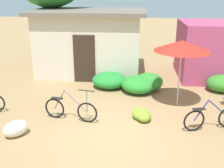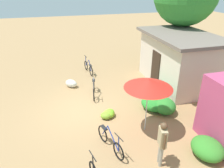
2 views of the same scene
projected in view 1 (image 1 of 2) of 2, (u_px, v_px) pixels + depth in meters
name	position (u px, v px, depth m)	size (l,w,h in m)	color
ground_plane	(112.00, 135.00, 7.45)	(60.00, 60.00, 0.00)	#A17D51
building_low	(89.00, 42.00, 12.42)	(5.01, 3.26, 2.88)	beige
shop_pink	(217.00, 50.00, 11.84)	(3.20, 2.80, 2.43)	#B4436B
hedge_bush_front_left	(109.00, 80.00, 10.85)	(1.38, 1.25, 0.61)	#268A33
hedge_bush_front_right	(138.00, 84.00, 10.37)	(1.32, 1.32, 0.63)	#2A8C2E
hedge_bush_mid	(149.00, 82.00, 10.56)	(1.08, 0.95, 0.69)	#30882F
hedge_bush_by_door	(222.00, 83.00, 10.44)	(1.17, 1.02, 0.65)	#37892B
market_umbrella	(182.00, 46.00, 8.65)	(1.81, 1.81, 2.24)	beige
bicycle_near_pile	(71.00, 109.00, 8.16)	(1.68, 0.39, 1.03)	black
bicycle_center_loaded	(212.00, 118.00, 7.64)	(1.65, 0.52, 0.93)	black
banana_pile_on_ground	(141.00, 115.00, 8.27)	(0.70, 0.79, 0.33)	#74C228
produce_sack	(16.00, 129.00, 7.33)	(0.70, 0.44, 0.44)	silver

